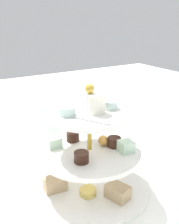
{
  "coord_description": "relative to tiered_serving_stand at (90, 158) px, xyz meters",
  "views": [
    {
      "loc": [
        0.45,
        -0.27,
        0.38
      ],
      "look_at": [
        0.0,
        0.0,
        0.18
      ],
      "focal_mm": 42.79,
      "sensor_mm": 36.0,
      "label": 1
    }
  ],
  "objects": [
    {
      "name": "ground_plane",
      "position": [
        -0.0,
        -0.0,
        -0.07
      ],
      "size": [
        2.4,
        2.4,
        0.0
      ],
      "primitive_type": "plane",
      "color": "white"
    },
    {
      "name": "tiered_serving_stand",
      "position": [
        0.0,
        0.0,
        0.0
      ],
      "size": [
        0.28,
        0.28,
        0.25
      ],
      "color": "white",
      "rests_on": "ground_plane"
    },
    {
      "name": "water_glass_tall_right",
      "position": [
        -0.27,
        0.03,
        -0.01
      ],
      "size": [
        0.07,
        0.07,
        0.12
      ],
      "primitive_type": "cylinder",
      "color": "silver",
      "rests_on": "ground_plane"
    },
    {
      "name": "butter_knife_left",
      "position": [
        -0.02,
        0.32,
        -0.07
      ],
      "size": [
        0.17,
        0.01,
        0.0
      ],
      "primitive_type": "cube",
      "rotation": [
        0.0,
        0.0,
        3.14
      ],
      "color": "silver",
      "rests_on": "ground_plane"
    }
  ]
}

